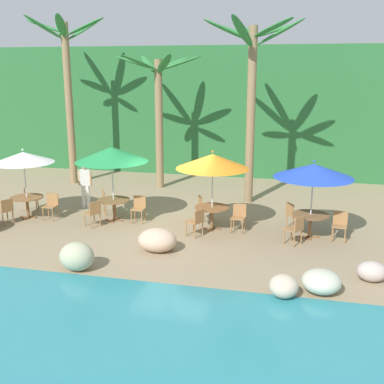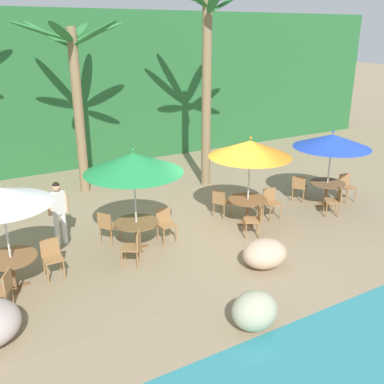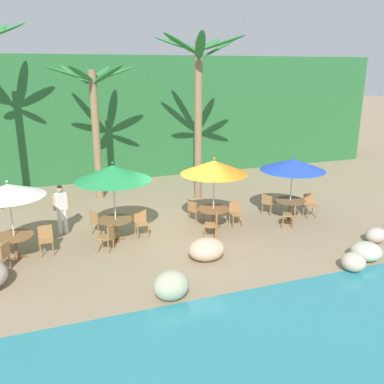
% 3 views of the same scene
% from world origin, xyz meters
% --- Properties ---
extents(ground_plane, '(120.00, 120.00, 0.00)m').
position_xyz_m(ground_plane, '(0.00, 0.00, 0.00)').
color(ground_plane, '#937F60').
extents(terrace_deck, '(18.00, 5.20, 0.01)m').
position_xyz_m(terrace_deck, '(0.00, 0.00, 0.00)').
color(terrace_deck, '#937F60').
rests_on(terrace_deck, ground).
extents(foliage_backdrop, '(28.00, 2.40, 6.00)m').
position_xyz_m(foliage_backdrop, '(0.00, 9.00, 3.00)').
color(foliage_backdrop, '#286633').
rests_on(foliage_backdrop, ground).
extents(rock_seawall, '(16.75, 3.32, 0.89)m').
position_xyz_m(rock_seawall, '(-3.18, -2.95, 0.35)').
color(rock_seawall, beige).
rests_on(rock_seawall, ground).
extents(umbrella_white, '(2.03, 2.03, 2.40)m').
position_xyz_m(umbrella_white, '(-5.17, -0.09, 2.11)').
color(umbrella_white, silver).
rests_on(umbrella_white, ground).
extents(dining_table_white, '(1.10, 1.10, 0.74)m').
position_xyz_m(dining_table_white, '(-5.17, -0.09, 0.61)').
color(dining_table_white, brown).
rests_on(dining_table_white, ground).
extents(chair_white_seaward, '(0.42, 0.43, 0.87)m').
position_xyz_m(chair_white_seaward, '(-4.32, -0.00, 0.51)').
color(chair_white_seaward, '#9E7042').
rests_on(chair_white_seaward, ground).
extents(chair_white_inland, '(0.56, 0.55, 0.87)m').
position_xyz_m(chair_white_inland, '(-5.58, 0.66, 0.51)').
color(chair_white_inland, '#9E7042').
rests_on(chair_white_inland, ground).
extents(chair_white_left, '(0.57, 0.57, 0.87)m').
position_xyz_m(chair_white_left, '(-5.46, -0.89, 0.51)').
color(chair_white_left, '#9E7042').
rests_on(chair_white_left, ground).
extents(umbrella_green, '(2.40, 2.40, 2.63)m').
position_xyz_m(umbrella_green, '(-2.16, 0.26, 2.27)').
color(umbrella_green, silver).
rests_on(umbrella_green, ground).
extents(dining_table_green, '(1.10, 1.10, 0.74)m').
position_xyz_m(dining_table_green, '(-2.16, 0.26, 0.61)').
color(dining_table_green, brown).
rests_on(dining_table_green, ground).
extents(chair_green_seaward, '(0.43, 0.43, 0.87)m').
position_xyz_m(chair_green_seaward, '(-1.31, 0.37, 0.51)').
color(chair_green_seaward, '#9E7042').
rests_on(chair_green_seaward, ground).
extents(chair_green_inland, '(0.59, 0.58, 0.87)m').
position_xyz_m(chair_green_inland, '(-2.69, 0.93, 0.51)').
color(chair_green_inland, '#9E7042').
rests_on(chair_green_inland, ground).
extents(chair_green_left, '(0.59, 0.58, 0.87)m').
position_xyz_m(chair_green_left, '(-2.54, -0.50, 0.51)').
color(chair_green_left, '#9E7042').
rests_on(chair_green_left, ground).
extents(umbrella_orange, '(2.29, 2.29, 2.55)m').
position_xyz_m(umbrella_orange, '(1.21, 0.15, 2.21)').
color(umbrella_orange, silver).
rests_on(umbrella_orange, ground).
extents(dining_table_orange, '(1.10, 1.10, 0.74)m').
position_xyz_m(dining_table_orange, '(1.21, 0.15, 0.61)').
color(dining_table_orange, brown).
rests_on(dining_table_orange, ground).
extents(chair_orange_seaward, '(0.46, 0.46, 0.87)m').
position_xyz_m(chair_orange_seaward, '(2.06, 0.17, 0.51)').
color(chair_orange_seaward, '#9E7042').
rests_on(chair_orange_seaward, ground).
extents(chair_orange_inland, '(0.56, 0.56, 0.87)m').
position_xyz_m(chair_orange_inland, '(0.77, 0.89, 0.51)').
color(chair_orange_inland, '#9E7042').
rests_on(chair_orange_inland, ground).
extents(chair_orange_left, '(0.58, 0.57, 0.87)m').
position_xyz_m(chair_orange_left, '(0.89, -0.64, 0.51)').
color(chair_orange_left, '#9E7042').
rests_on(chair_orange_left, ground).
extents(umbrella_blue, '(2.34, 2.34, 2.39)m').
position_xyz_m(umbrella_blue, '(4.24, 0.07, 2.07)').
color(umbrella_blue, silver).
rests_on(umbrella_blue, ground).
extents(dining_table_blue, '(1.10, 1.10, 0.74)m').
position_xyz_m(dining_table_blue, '(4.24, 0.07, 0.61)').
color(dining_table_blue, brown).
rests_on(dining_table_blue, ground).
extents(chair_blue_seaward, '(0.47, 0.48, 0.87)m').
position_xyz_m(chair_blue_seaward, '(5.10, 0.05, 0.51)').
color(chair_blue_seaward, '#9E7042').
rests_on(chair_blue_seaward, ground).
extents(chair_blue_inland, '(0.59, 0.58, 0.87)m').
position_xyz_m(chair_blue_inland, '(3.70, 0.73, 0.51)').
color(chair_blue_inland, '#9E7042').
rests_on(chair_blue_inland, ground).
extents(chair_blue_left, '(0.59, 0.59, 0.87)m').
position_xyz_m(chair_blue_left, '(3.83, -0.68, 0.51)').
color(chair_blue_left, '#9E7042').
rests_on(chair_blue_left, ground).
extents(palm_tree_nearest, '(3.53, 3.18, 7.09)m').
position_xyz_m(palm_tree_nearest, '(-6.05, 5.03, 4.70)').
color(palm_tree_nearest, olive).
rests_on(palm_tree_nearest, ground).
extents(palm_tree_second, '(3.64, 3.26, 5.57)m').
position_xyz_m(palm_tree_second, '(-2.03, 5.13, 3.84)').
color(palm_tree_second, olive).
rests_on(palm_tree_second, ground).
extents(palm_tree_third, '(3.57, 3.59, 6.72)m').
position_xyz_m(palm_tree_third, '(1.97, 3.68, 4.65)').
color(palm_tree_third, olive).
rests_on(palm_tree_third, ground).
extents(waiter_in_white, '(0.52, 0.32, 1.70)m').
position_xyz_m(waiter_in_white, '(-3.75, 1.48, 0.99)').
color(waiter_in_white, white).
rests_on(waiter_in_white, ground).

